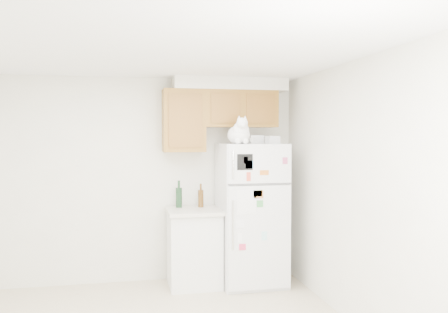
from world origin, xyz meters
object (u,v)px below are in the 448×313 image
object	(u,v)px
base_counter	(194,247)
bottle_green	(179,194)
storage_box_front	(273,140)
bottle_amber	(201,195)
storage_box_back	(256,139)
refrigerator	(251,214)
cat	(240,133)

from	to	relation	value
base_counter	bottle_green	size ratio (longest dim) A/B	2.79
storage_box_front	bottle_amber	bearing A→B (deg)	149.76
storage_box_back	bottle_amber	bearing A→B (deg)	164.77
storage_box_front	bottle_amber	xyz separation A→B (m)	(-0.84, 0.23, -0.68)
refrigerator	cat	size ratio (longest dim) A/B	3.68
base_counter	bottle_green	world-z (taller)	bottle_green
cat	bottle_amber	size ratio (longest dim) A/B	1.61
cat	bottle_amber	bearing A→B (deg)	131.51
refrigerator	storage_box_back	distance (m)	0.91
storage_box_back	bottle_green	distance (m)	1.15
storage_box_front	bottle_amber	distance (m)	1.11
base_counter	storage_box_back	distance (m)	1.51
base_counter	bottle_amber	world-z (taller)	bottle_amber
refrigerator	bottle_amber	bearing A→B (deg)	159.37
base_counter	storage_box_back	bearing A→B (deg)	4.85
base_counter	bottle_green	xyz separation A→B (m)	(-0.16, 0.16, 0.62)
refrigerator	storage_box_front	world-z (taller)	storage_box_front
refrigerator	storage_box_back	xyz separation A→B (m)	(0.09, 0.14, 0.90)
bottle_green	storage_box_front	bearing A→B (deg)	-12.45
refrigerator	cat	xyz separation A→B (m)	(-0.20, -0.21, 0.97)
base_counter	storage_box_front	world-z (taller)	storage_box_front
base_counter	cat	world-z (taller)	cat
bottle_amber	cat	bearing A→B (deg)	-48.49
refrigerator	storage_box_front	xyz separation A→B (m)	(0.26, -0.01, 0.89)
refrigerator	bottle_green	size ratio (longest dim) A/B	5.15
bottle_green	bottle_amber	xyz separation A→B (m)	(0.27, -0.02, -0.02)
storage_box_back	bottle_green	bearing A→B (deg)	165.57
storage_box_front	bottle_amber	size ratio (longest dim) A/B	0.52
bottle_amber	storage_box_back	bearing A→B (deg)	-6.74
bottle_amber	refrigerator	bearing A→B (deg)	-20.63
storage_box_front	storage_box_back	bearing A→B (deg)	124.22
cat	storage_box_front	size ratio (longest dim) A/B	3.08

